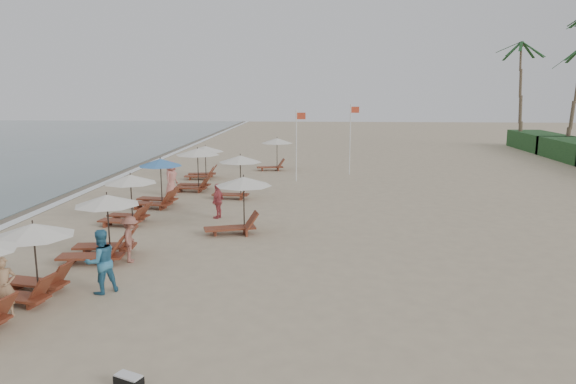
# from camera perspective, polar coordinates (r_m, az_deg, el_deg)

# --- Properties ---
(ground) EXTENTS (160.00, 160.00, 0.00)m
(ground) POSITION_cam_1_polar(r_m,az_deg,el_deg) (15.50, -3.60, -10.27)
(ground) COLOR tan
(ground) RESTS_ON ground
(wet_sand_band) EXTENTS (3.20, 140.00, 0.01)m
(wet_sand_band) POSITION_cam_1_polar(r_m,az_deg,el_deg) (28.81, -26.39, -1.46)
(wet_sand_band) COLOR #6B5E4C
(wet_sand_band) RESTS_ON ground
(foam_line) EXTENTS (0.50, 140.00, 0.02)m
(foam_line) POSITION_cam_1_polar(r_m,az_deg,el_deg) (28.18, -24.10, -1.51)
(foam_line) COLOR white
(foam_line) RESTS_ON ground
(lounger_station_1) EXTENTS (2.49, 2.16, 2.09)m
(lounger_station_1) POSITION_cam_1_polar(r_m,az_deg,el_deg) (16.12, -25.82, -6.53)
(lounger_station_1) COLOR brown
(lounger_station_1) RESTS_ON ground
(lounger_station_2) EXTENTS (2.62, 2.12, 2.20)m
(lounger_station_2) POSITION_cam_1_polar(r_m,az_deg,el_deg) (18.86, -19.23, -3.80)
(lounger_station_2) COLOR brown
(lounger_station_2) RESTS_ON ground
(lounger_station_3) EXTENTS (2.43, 2.18, 2.09)m
(lounger_station_3) POSITION_cam_1_polar(r_m,az_deg,el_deg) (23.45, -16.69, -0.59)
(lounger_station_3) COLOR brown
(lounger_station_3) RESTS_ON ground
(lounger_station_4) EXTENTS (2.54, 2.11, 2.33)m
(lounger_station_4) POSITION_cam_1_polar(r_m,az_deg,el_deg) (26.55, -13.79, 0.79)
(lounger_station_4) COLOR brown
(lounger_station_4) RESTS_ON ground
(lounger_station_5) EXTENTS (2.59, 2.45, 2.35)m
(lounger_station_5) POSITION_cam_1_polar(r_m,az_deg,el_deg) (30.36, -9.85, 2.60)
(lounger_station_5) COLOR brown
(lounger_station_5) RESTS_ON ground
(lounger_station_6) EXTENTS (2.52, 2.36, 2.07)m
(lounger_station_6) POSITION_cam_1_polar(r_m,az_deg,el_deg) (34.39, -9.01, 3.33)
(lounger_station_6) COLOR brown
(lounger_station_6) RESTS_ON ground
(inland_station_0) EXTENTS (2.74, 2.24, 2.22)m
(inland_station_0) POSITION_cam_1_polar(r_m,az_deg,el_deg) (21.02, -5.36, -0.78)
(inland_station_0) COLOR brown
(inland_station_0) RESTS_ON ground
(inland_station_1) EXTENTS (2.61, 2.24, 2.22)m
(inland_station_1) POSITION_cam_1_polar(r_m,az_deg,el_deg) (27.81, -5.48, 2.20)
(inland_station_1) COLOR brown
(inland_station_1) RESTS_ON ground
(inland_station_2) EXTENTS (2.60, 2.24, 2.22)m
(inland_station_2) POSITION_cam_1_polar(r_m,az_deg,el_deg) (37.52, -1.45, 4.52)
(inland_station_2) COLOR brown
(inland_station_2) RESTS_ON ground
(beachgoer_near) EXTENTS (0.67, 0.63, 1.53)m
(beachgoer_near) POSITION_cam_1_polar(r_m,az_deg,el_deg) (15.23, -27.85, -8.88)
(beachgoer_near) COLOR #A77F5A
(beachgoer_near) RESTS_ON ground
(beachgoer_mid_a) EXTENTS (1.11, 1.11, 1.81)m
(beachgoer_mid_a) POSITION_cam_1_polar(r_m,az_deg,el_deg) (15.81, -19.21, -6.96)
(beachgoer_mid_a) COLOR teal
(beachgoer_mid_a) RESTS_ON ground
(beachgoer_mid_b) EXTENTS (0.79, 1.10, 1.54)m
(beachgoer_mid_b) POSITION_cam_1_polar(r_m,az_deg,el_deg) (18.35, -16.36, -4.81)
(beachgoer_mid_b) COLOR #9B5E4F
(beachgoer_mid_b) RESTS_ON ground
(beachgoer_far_a) EXTENTS (0.62, 0.97, 1.54)m
(beachgoer_far_a) POSITION_cam_1_polar(r_m,az_deg,el_deg) (23.71, -7.43, -0.95)
(beachgoer_far_a) COLOR #C34E53
(beachgoer_far_a) RESTS_ON ground
(beachgoer_far_b) EXTENTS (0.78, 1.02, 1.87)m
(beachgoer_far_b) POSITION_cam_1_polar(r_m,az_deg,el_deg) (29.12, -12.28, 1.42)
(beachgoer_far_b) COLOR tan
(beachgoer_far_b) RESTS_ON ground
(duffel_bag) EXTENTS (0.60, 0.46, 0.30)m
(duffel_bag) POSITION_cam_1_polar(r_m,az_deg,el_deg) (11.15, -16.52, -18.76)
(duffel_bag) COLOR black
(duffel_bag) RESTS_ON ground
(flag_pole_near) EXTENTS (0.59, 0.08, 4.39)m
(flag_pole_near) POSITION_cam_1_polar(r_m,az_deg,el_deg) (32.77, 0.95, 5.35)
(flag_pole_near) COLOR silver
(flag_pole_near) RESTS_ON ground
(flag_pole_far) EXTENTS (0.60, 0.08, 4.66)m
(flag_pole_far) POSITION_cam_1_polar(r_m,az_deg,el_deg) (35.73, 6.65, 5.96)
(flag_pole_far) COLOR silver
(flag_pole_far) RESTS_ON ground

